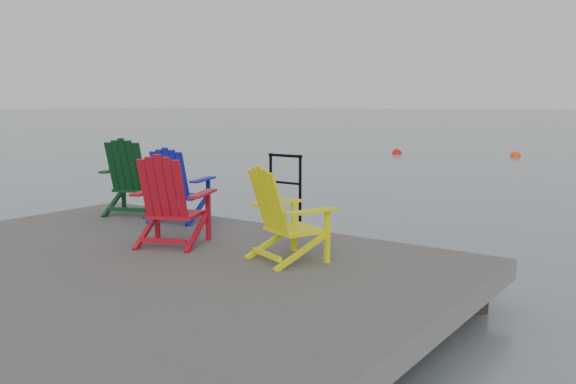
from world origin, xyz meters
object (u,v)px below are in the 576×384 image
Objects in this scene: handrail at (285,183)px; chair_yellow at (285,214)px; chair_red at (170,200)px; buoy_b at (397,154)px; chair_green at (133,177)px; buoy_a at (515,157)px; chair_blue at (177,185)px.

chair_yellow reaches higher than handrail.
buoy_b is (-5.82, 17.90, -0.99)m from chair_red.
chair_green is 18.30m from buoy_a.
chair_blue is (-1.37, -0.47, -0.07)m from handrail.
chair_yellow is at bearing -67.92° from buoy_b.
chair_green reaches higher than chair_yellow.
chair_red reaches higher than buoy_a.
handrail is at bearing 1.33° from chair_blue.
chair_red is at bearing -106.32° from handrail.
handrail is 0.93× the size of chair_red.
chair_blue is 2.37× the size of buoy_b.
chair_green is 1.06× the size of chair_red.
chair_blue reaches higher than buoy_b.
chair_blue is 1.38m from chair_red.
buoy_a is at bearing 71.77° from chair_red.
handrail is 1.55m from chair_red.
handrail is 0.96× the size of chair_blue.
chair_red is 1.38m from chair_yellow.
chair_red is 18.85m from buoy_b.
chair_green is 1.13× the size of chair_yellow.
chair_blue is (0.83, 0.01, -0.04)m from chair_green.
chair_yellow is at bearing -38.51° from chair_green.
buoy_b is at bearing -161.96° from buoy_a.
chair_red is at bearing -71.98° from buoy_b.
chair_green is at bearing -76.51° from buoy_b.
chair_blue is at bearing -88.01° from buoy_a.
chair_blue is 2.45m from chair_yellow.
chair_green reaches higher than buoy_a.
chair_green is 2.59× the size of buoy_b.
chair_green reaches higher than chair_blue.
chair_red is 1.07× the size of chair_yellow.
chair_green reaches higher than buoy_b.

